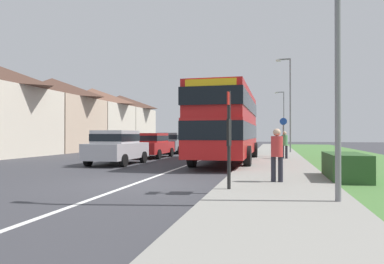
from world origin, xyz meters
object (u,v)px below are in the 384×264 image
parked_car_silver (117,146)px  parked_car_red (152,144)px  double_decker_bus (227,122)px  street_lamp_near (332,2)px  street_lamp_mid (289,99)px  parked_car_grey (172,142)px  pedestrian_walking_away (285,143)px  pedestrian_at_stop (277,152)px  street_lamp_far (283,115)px  cycle_route_sign (283,135)px  bus_stop_sign (229,133)px

parked_car_silver → parked_car_red: parked_car_silver is taller
double_decker_bus → parked_car_silver: bearing=-156.4°
street_lamp_near → street_lamp_mid: 19.91m
parked_car_grey → pedestrian_walking_away: (8.44, -5.79, 0.08)m
parked_car_silver → parked_car_red: size_ratio=0.95×
parked_car_grey → pedestrian_at_stop: 17.63m
pedestrian_walking_away → street_lamp_near: street_lamp_near is taller
parked_car_red → street_lamp_far: street_lamp_far is taller
double_decker_bus → parked_car_grey: bearing=124.0°
cycle_route_sign → pedestrian_at_stop: bearing=-92.4°
double_decker_bus → pedestrian_walking_away: (2.97, 2.31, -1.17)m
double_decker_bus → street_lamp_near: 11.13m
parked_car_silver → pedestrian_at_stop: (7.67, -5.37, 0.05)m
pedestrian_at_stop → street_lamp_near: 4.38m
pedestrian_at_stop → parked_car_silver: bearing=145.0°
street_lamp_far → parked_car_grey: bearing=-116.6°
parked_car_silver → street_lamp_far: 29.65m
parked_car_silver → cycle_route_sign: cycle_route_sign is taller
parked_car_red → parked_car_grey: bearing=93.0°
pedestrian_at_stop → bus_stop_sign: bearing=-126.4°
double_decker_bus → street_lamp_far: 26.22m
parked_car_red → street_lamp_far: size_ratio=0.61×
pedestrian_walking_away → street_lamp_far: (0.50, 23.61, 2.95)m
parked_car_grey → cycle_route_sign: 9.36m
parked_car_red → cycle_route_sign: size_ratio=1.64×
double_decker_bus → parked_car_red: (-5.18, 2.74, -1.27)m
cycle_route_sign → street_lamp_far: street_lamp_far is taller
parked_car_grey → street_lamp_near: (9.03, -18.43, 3.37)m
parked_car_silver → pedestrian_at_stop: 9.36m
bus_stop_sign → parked_car_red: bearing=118.3°
parked_car_grey → street_lamp_mid: bearing=9.4°
parked_car_grey → street_lamp_mid: street_lamp_mid is taller
pedestrian_at_stop → bus_stop_sign: bus_stop_sign is taller
street_lamp_near → pedestrian_at_stop: bearing=112.3°
parked_car_red → pedestrian_walking_away: bearing=-3.0°
pedestrian_walking_away → street_lamp_near: 13.07m
bus_stop_sign → cycle_route_sign: (1.68, 13.30, -0.11)m
double_decker_bus → parked_car_grey: 9.85m
double_decker_bus → street_lamp_near: bearing=-71.0°
parked_car_grey → street_lamp_far: size_ratio=0.65×
parked_car_red → pedestrian_at_stop: 12.90m
parked_car_silver → street_lamp_mid: bearing=53.7°
cycle_route_sign → street_lamp_mid: bearing=84.2°
cycle_route_sign → parked_car_red: bearing=-170.9°
parked_car_silver → bus_stop_sign: bearing=-47.2°
street_lamp_far → double_decker_bus: bearing=-97.6°
parked_car_silver → street_lamp_near: street_lamp_near is taller
street_lamp_far → cycle_route_sign: bearing=-91.4°
pedestrian_walking_away → cycle_route_sign: 1.79m
parked_car_red → street_lamp_mid: bearing=38.2°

